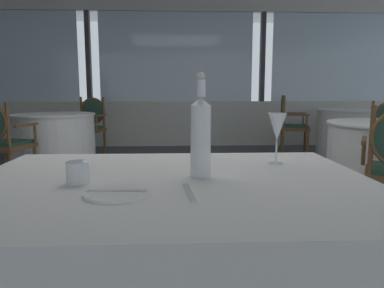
{
  "coord_description": "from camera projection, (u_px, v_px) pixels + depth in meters",
  "views": [
    {
      "loc": [
        -0.01,
        -2.9,
        1.06
      ],
      "look_at": [
        0.05,
        -1.46,
        0.85
      ],
      "focal_mm": 34.1,
      "sensor_mm": 36.0,
      "label": 1
    }
  ],
  "objects": [
    {
      "name": "background_table_2",
      "position": [
        54.0,
        141.0,
        4.95
      ],
      "size": [
        1.11,
        1.11,
        0.75
      ],
      "color": "white",
      "rests_on": "ground_plane"
    },
    {
      "name": "background_table_1",
      "position": [
        352.0,
        132.0,
        6.05
      ],
      "size": [
        1.17,
        1.17,
        0.75
      ],
      "color": "white",
      "rests_on": "ground_plane"
    },
    {
      "name": "dining_chair_1_1",
      "position": [
        289.0,
        120.0,
        6.2
      ],
      "size": [
        0.55,
        0.61,
        0.97
      ],
      "rotation": [
        0.0,
        0.0,
        12.34
      ],
      "color": "brown",
      "rests_on": "ground_plane"
    },
    {
      "name": "butter_knife",
      "position": [
        117.0,
        191.0,
        1.1
      ],
      "size": [
        0.18,
        0.03,
        0.0
      ],
      "primitive_type": "cube",
      "rotation": [
        0.0,
        0.0,
        -0.05
      ],
      "color": "silver",
      "rests_on": "foreground_table"
    },
    {
      "name": "ground_plane",
      "position": [
        178.0,
        219.0,
        3.02
      ],
      "size": [
        14.17,
        14.17,
        0.0
      ],
      "primitive_type": "plane",
      "color": "#4C5156"
    },
    {
      "name": "wine_glass",
      "position": [
        277.0,
        128.0,
        1.53
      ],
      "size": [
        0.08,
        0.08,
        0.22
      ],
      "color": "white",
      "rests_on": "foreground_table"
    },
    {
      "name": "foreground_table",
      "position": [
        171.0,
        279.0,
        1.33
      ],
      "size": [
        1.43,
        1.08,
        0.75
      ],
      "color": "white",
      "rests_on": "ground_plane"
    },
    {
      "name": "side_plate",
      "position": [
        117.0,
        193.0,
        1.1
      ],
      "size": [
        0.2,
        0.2,
        0.01
      ],
      "primitive_type": "cylinder",
      "color": "white",
      "rests_on": "foreground_table"
    },
    {
      "name": "dining_chair_2_0",
      "position": [
        89.0,
        122.0,
        5.87
      ],
      "size": [
        0.61,
        0.57,
        0.95
      ],
      "rotation": [
        0.0,
        0.0,
        4.44
      ],
      "color": "brown",
      "rests_on": "ground_plane"
    },
    {
      "name": "window_wall_far",
      "position": [
        177.0,
        88.0,
        6.91
      ],
      "size": [
        10.38,
        0.14,
        2.75
      ],
      "color": "beige",
      "rests_on": "ground_plane"
    },
    {
      "name": "dining_chair_2_1",
      "position": [
        1.0,
        137.0,
        3.98
      ],
      "size": [
        0.61,
        0.57,
        0.94
      ],
      "rotation": [
        0.0,
        0.0,
        7.58
      ],
      "color": "brown",
      "rests_on": "ground_plane"
    },
    {
      "name": "dinner_fork",
      "position": [
        189.0,
        192.0,
        1.11
      ],
      "size": [
        0.04,
        0.2,
        0.0
      ],
      "primitive_type": "cube",
      "rotation": [
        0.0,
        0.0,
        1.67
      ],
      "color": "silver",
      "rests_on": "foreground_table"
    },
    {
      "name": "water_tumbler",
      "position": [
        78.0,
        172.0,
        1.23
      ],
      "size": [
        0.08,
        0.08,
        0.07
      ],
      "primitive_type": "cylinder",
      "color": "white",
      "rests_on": "foreground_table"
    },
    {
      "name": "water_bottle",
      "position": [
        201.0,
        135.0,
        1.3
      ],
      "size": [
        0.07,
        0.07,
        0.37
      ],
      "color": "white",
      "rests_on": "foreground_table"
    }
  ]
}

